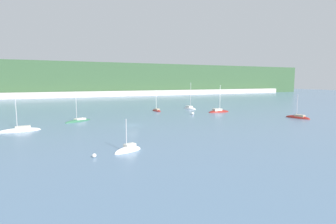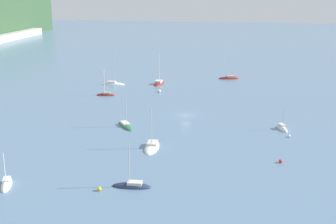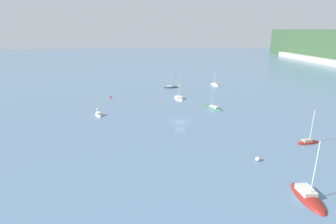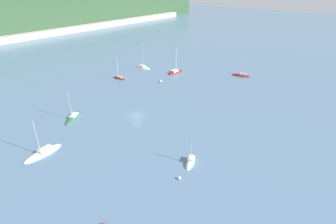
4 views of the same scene
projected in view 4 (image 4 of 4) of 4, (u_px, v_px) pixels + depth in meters
The scene contains 10 objects.
ground_plane at pixel (137, 116), 73.06m from camera, with size 600.00×600.00×0.00m, color slate.
sailboat_0 at pixel (241, 76), 102.76m from camera, with size 3.80×7.67×8.07m.
sailboat_1 at pixel (73, 118), 71.72m from camera, with size 8.27×6.39×9.18m.
sailboat_2 at pixel (190, 162), 54.34m from camera, with size 5.24×3.15×6.17m.
sailboat_3 at pixel (175, 73), 106.35m from camera, with size 8.37×3.18×10.61m.
sailboat_4 at pixel (119, 78), 100.05m from camera, with size 2.31×5.80×8.62m.
sailboat_6 at pixel (43, 153), 57.23m from camera, with size 8.89×3.41×9.06m.
sailboat_7 at pixel (143, 68), 112.21m from camera, with size 2.64×7.74×11.28m.
mooring_buoy_2 at pixel (161, 81), 96.33m from camera, with size 0.88×0.88×0.88m.
mooring_buoy_3 at pixel (179, 178), 49.78m from camera, with size 0.61×0.61×0.61m.
Camera 4 is at (-44.73, -47.44, 34.13)m, focal length 28.00 mm.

